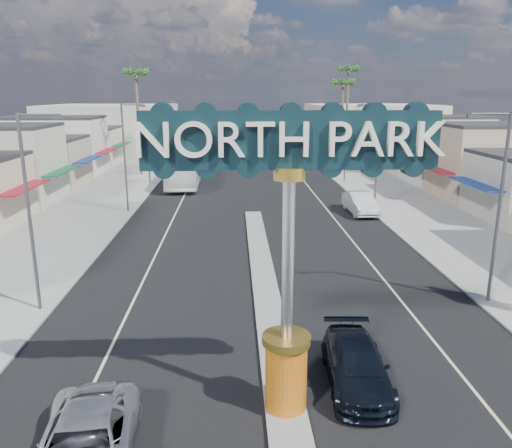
{
  "coord_description": "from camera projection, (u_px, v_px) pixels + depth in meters",
  "views": [
    {
      "loc": [
        -1.54,
        -11.77,
        9.74
      ],
      "look_at": [
        -0.55,
        10.6,
        3.89
      ],
      "focal_mm": 35.0,
      "sensor_mm": 36.0,
      "label": 1
    }
  ],
  "objects": [
    {
      "name": "ground",
      "position": [
        252.0,
        211.0,
        42.91
      ],
      "size": [
        160.0,
        160.0,
        0.0
      ],
      "primitive_type": "plane",
      "color": "gray",
      "rests_on": "ground"
    },
    {
      "name": "road",
      "position": [
        252.0,
        211.0,
        42.91
      ],
      "size": [
        20.0,
        120.0,
        0.01
      ],
      "primitive_type": "cube",
      "color": "black",
      "rests_on": "ground"
    },
    {
      "name": "median_island",
      "position": [
        263.0,
        275.0,
        27.42
      ],
      "size": [
        1.3,
        30.0,
        0.16
      ],
      "primitive_type": "cube",
      "color": "gray",
      "rests_on": "ground"
    },
    {
      "name": "sidewalk_left",
      "position": [
        88.0,
        212.0,
        42.29
      ],
      "size": [
        8.0,
        120.0,
        0.12
      ],
      "primitive_type": "cube",
      "color": "gray",
      "rests_on": "ground"
    },
    {
      "name": "sidewalk_right",
      "position": [
        413.0,
        208.0,
        43.49
      ],
      "size": [
        8.0,
        120.0,
        0.12
      ],
      "primitive_type": "cube",
      "color": "gray",
      "rests_on": "ground"
    },
    {
      "name": "storefront_row_left",
      "position": [
        26.0,
        159.0,
        53.69
      ],
      "size": [
        12.0,
        42.0,
        6.0
      ],
      "primitive_type": "cube",
      "color": "beige",
      "rests_on": "ground"
    },
    {
      "name": "storefront_row_right",
      "position": [
        462.0,
        156.0,
        55.74
      ],
      "size": [
        12.0,
        42.0,
        6.0
      ],
      "primitive_type": "cube",
      "color": "#B7B29E",
      "rests_on": "ground"
    },
    {
      "name": "backdrop_far_left",
      "position": [
        113.0,
        129.0,
        84.45
      ],
      "size": [
        20.0,
        20.0,
        8.0
      ],
      "primitive_type": "cube",
      "color": "#B7B29E",
      "rests_on": "ground"
    },
    {
      "name": "backdrop_far_right",
      "position": [
        369.0,
        128.0,
        86.33
      ],
      "size": [
        20.0,
        20.0,
        8.0
      ],
      "primitive_type": "cube",
      "color": "beige",
      "rests_on": "ground"
    },
    {
      "name": "gateway_sign",
      "position": [
        288.0,
        231.0,
        14.32
      ],
      "size": [
        8.2,
        1.5,
        9.15
      ],
      "color": "#D26610",
      "rests_on": "median_island"
    },
    {
      "name": "traffic_signal_left",
      "position": [
        165.0,
        145.0,
        54.96
      ],
      "size": [
        5.09,
        0.45,
        6.0
      ],
      "color": "#47474C",
      "rests_on": "ground"
    },
    {
      "name": "traffic_signal_right",
      "position": [
        330.0,
        144.0,
        55.75
      ],
      "size": [
        5.09,
        0.45,
        6.0
      ],
      "color": "#47474C",
      "rests_on": "ground"
    },
    {
      "name": "streetlight_l_near",
      "position": [
        32.0,
        204.0,
        21.85
      ],
      "size": [
        2.03,
        0.22,
        9.0
      ],
      "color": "#47474C",
      "rests_on": "ground"
    },
    {
      "name": "streetlight_l_mid",
      "position": [
        126.0,
        152.0,
        41.18
      ],
      "size": [
        2.03,
        0.22,
        9.0
      ],
      "color": "#47474C",
      "rests_on": "ground"
    },
    {
      "name": "streetlight_l_far",
      "position": [
        163.0,
        132.0,
        62.44
      ],
      "size": [
        2.03,
        0.22,
        9.0
      ],
      "color": "#47474C",
      "rests_on": "ground"
    },
    {
      "name": "streetlight_r_near",
      "position": [
        497.0,
        200.0,
        22.74
      ],
      "size": [
        2.03,
        0.22,
        9.0
      ],
      "color": "#47474C",
      "rests_on": "ground"
    },
    {
      "name": "streetlight_r_mid",
      "position": [
        376.0,
        151.0,
        42.07
      ],
      "size": [
        2.03,
        0.22,
        9.0
      ],
      "color": "#47474C",
      "rests_on": "ground"
    },
    {
      "name": "streetlight_r_far",
      "position": [
        328.0,
        132.0,
        63.34
      ],
      "size": [
        2.03,
        0.22,
        9.0
      ],
      "color": "#47474C",
      "rests_on": "ground"
    },
    {
      "name": "palm_left_far",
      "position": [
        136.0,
        79.0,
        58.78
      ],
      "size": [
        2.6,
        2.6,
        13.1
      ],
      "color": "brown",
      "rests_on": "ground"
    },
    {
      "name": "palm_right_mid",
      "position": [
        343.0,
        87.0,
        65.91
      ],
      "size": [
        2.6,
        2.6,
        12.1
      ],
      "color": "brown",
      "rests_on": "ground"
    },
    {
      "name": "palm_right_far",
      "position": [
        349.0,
        75.0,
        71.35
      ],
      "size": [
        2.6,
        2.6,
        14.1
      ],
      "color": "brown",
      "rests_on": "ground"
    },
    {
      "name": "suv_left",
      "position": [
        85.0,
        447.0,
        13.08
      ],
      "size": [
        3.05,
        5.69,
        1.52
      ],
      "primitive_type": "imported",
      "rotation": [
        0.0,
        0.0,
        0.1
      ],
      "color": "#BABAC0",
      "rests_on": "ground"
    },
    {
      "name": "suv_right",
      "position": [
        356.0,
        365.0,
        17.1
      ],
      "size": [
        2.32,
        5.1,
        1.45
      ],
      "primitive_type": "imported",
      "rotation": [
        0.0,
        0.0,
        -0.06
      ],
      "color": "black",
      "rests_on": "ground"
    },
    {
      "name": "car_parked_right",
      "position": [
        360.0,
        203.0,
        41.76
      ],
      "size": [
        2.1,
        5.48,
        1.78
      ],
      "primitive_type": "imported",
      "rotation": [
        0.0,
        0.0,
        0.04
      ],
      "color": "silver",
      "rests_on": "ground"
    },
    {
      "name": "city_bus",
      "position": [
        185.0,
        168.0,
        54.99
      ],
      "size": [
        3.38,
        13.49,
        3.74
      ],
      "primitive_type": "imported",
      "rotation": [
        0.0,
        0.0,
        0.02
      ],
      "color": "white",
      "rests_on": "ground"
    }
  ]
}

